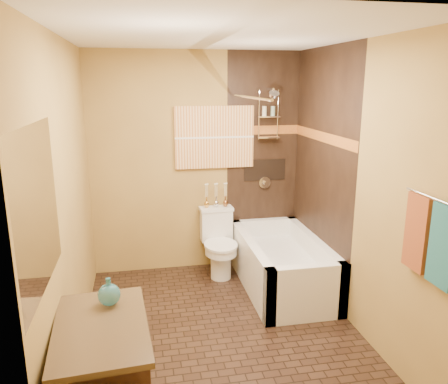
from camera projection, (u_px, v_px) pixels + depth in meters
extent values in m
plane|color=black|center=(222.00, 333.00, 3.87)|extent=(3.00, 3.00, 0.00)
cube|color=#AF8D43|center=(68.00, 204.00, 3.33)|extent=(0.02, 3.00, 2.50)
cube|color=#AF8D43|center=(357.00, 190.00, 3.78)|extent=(0.02, 3.00, 2.50)
cube|color=#AF8D43|center=(197.00, 164.00, 4.99)|extent=(2.40, 0.02, 2.50)
cube|color=#AF8D43|center=(279.00, 273.00, 2.13)|extent=(2.40, 0.02, 2.50)
plane|color=silver|center=(222.00, 35.00, 3.25)|extent=(3.00, 3.00, 0.00)
cube|color=black|center=(263.00, 162.00, 5.12)|extent=(0.85, 0.01, 2.50)
cube|color=black|center=(321.00, 173.00, 4.50)|extent=(0.01, 1.50, 2.50)
cube|color=#9C4F1C|center=(264.00, 130.00, 5.02)|extent=(0.85, 0.01, 0.10)
cube|color=#9C4F1C|center=(322.00, 137.00, 4.40)|extent=(0.01, 1.50, 0.10)
cube|color=black|center=(265.00, 170.00, 5.14)|extent=(0.50, 0.01, 0.25)
cylinder|color=silver|center=(270.00, 89.00, 4.79)|extent=(0.02, 0.26, 0.02)
cylinder|color=silver|center=(274.00, 94.00, 4.66)|extent=(0.11, 0.11, 0.09)
cylinder|color=silver|center=(265.00, 183.00, 5.16)|extent=(0.14, 0.02, 0.14)
cylinder|color=silver|center=(248.00, 97.00, 4.16)|extent=(0.03, 1.55, 0.03)
cylinder|color=silver|center=(434.00, 199.00, 2.73)|extent=(0.02, 0.55, 0.02)
cube|color=#1D5A62|center=(444.00, 246.00, 2.67)|extent=(0.05, 0.22, 0.52)
cube|color=brown|center=(418.00, 233.00, 2.92)|extent=(0.05, 0.22, 0.52)
cube|color=#C36C2E|center=(215.00, 137.00, 4.93)|extent=(0.90, 0.04, 0.70)
cube|color=white|center=(38.00, 209.00, 2.32)|extent=(0.01, 1.00, 0.90)
cube|color=white|center=(306.00, 294.00, 4.00)|extent=(0.80, 0.10, 0.55)
cube|color=white|center=(264.00, 241.00, 5.33)|extent=(0.80, 0.10, 0.55)
cube|color=white|center=(250.00, 266.00, 4.60)|extent=(0.10, 1.50, 0.55)
cube|color=white|center=(313.00, 261.00, 4.73)|extent=(0.10, 1.50, 0.55)
cube|color=white|center=(282.00, 272.00, 4.69)|extent=(0.64, 1.34, 0.35)
cube|color=white|center=(216.00, 225.00, 5.10)|extent=(0.37, 0.18, 0.36)
cube|color=white|center=(216.00, 209.00, 5.05)|extent=(0.39, 0.20, 0.04)
cylinder|color=white|center=(221.00, 263.00, 4.91)|extent=(0.23, 0.23, 0.36)
cylinder|color=white|center=(221.00, 249.00, 4.87)|extent=(0.35, 0.35, 0.10)
cylinder|color=white|center=(221.00, 245.00, 4.86)|extent=(0.37, 0.37, 0.03)
cube|color=black|center=(101.00, 328.00, 2.56)|extent=(0.60, 0.91, 0.04)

